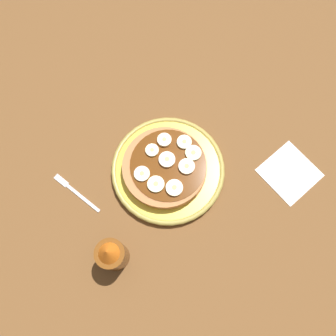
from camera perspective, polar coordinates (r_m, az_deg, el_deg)
name	(u,v)px	position (r cm, az deg, el deg)	size (l,w,h in cm)	color
ground_plane	(168,173)	(80.17, 0.00, -0.82)	(140.00, 140.00, 3.00)	brown
plate	(168,170)	(77.72, 0.00, -0.25)	(25.07, 25.07, 2.00)	yellow
pancake_stack	(165,168)	(75.69, -0.41, 0.01)	(18.17, 18.13, 2.87)	#A36039
banana_slice_0	(167,160)	(74.51, -0.17, 1.36)	(3.53, 3.53, 0.93)	#F7E0BF
banana_slice_1	(142,174)	(73.81, -4.25, -0.95)	(3.34, 3.34, 0.76)	#F7EABD
banana_slice_2	(152,150)	(75.39, -2.60, 2.89)	(2.89, 2.89, 0.79)	#F1ECBB
banana_slice_3	(184,142)	(76.06, 2.65, 4.21)	(3.20, 3.20, 0.85)	#FAF0C0
banana_slice_4	(187,167)	(74.12, 3.04, 0.24)	(3.46, 3.46, 0.90)	#F3E1C3
banana_slice_5	(174,188)	(72.69, 1.03, -3.25)	(3.57, 3.57, 0.93)	#FDF1C1
banana_slice_6	(155,184)	(73.02, -2.15, -2.55)	(3.57, 3.57, 0.84)	#F0F3B7
banana_slice_7	(164,140)	(76.12, -0.60, 4.56)	(3.09, 3.09, 0.95)	#FAE7BB
banana_slice_8	(193,153)	(75.32, 4.12, 2.45)	(3.46, 3.46, 0.75)	#EDF0B6
napkin	(290,173)	(83.07, 19.14, -0.72)	(11.00, 11.00, 0.30)	white
fork	(74,191)	(79.93, -14.99, -3.62)	(13.01, 2.79, 0.50)	silver
syrup_bottle	(114,256)	(70.43, -8.78, -13.92)	(5.71, 5.71, 12.65)	brown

